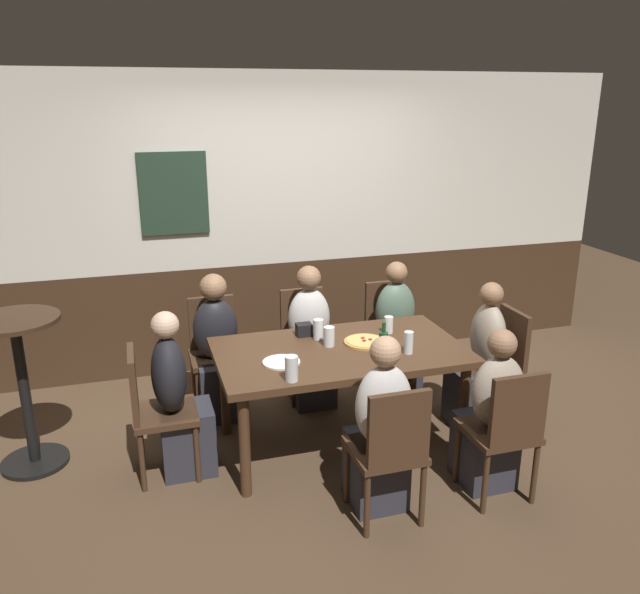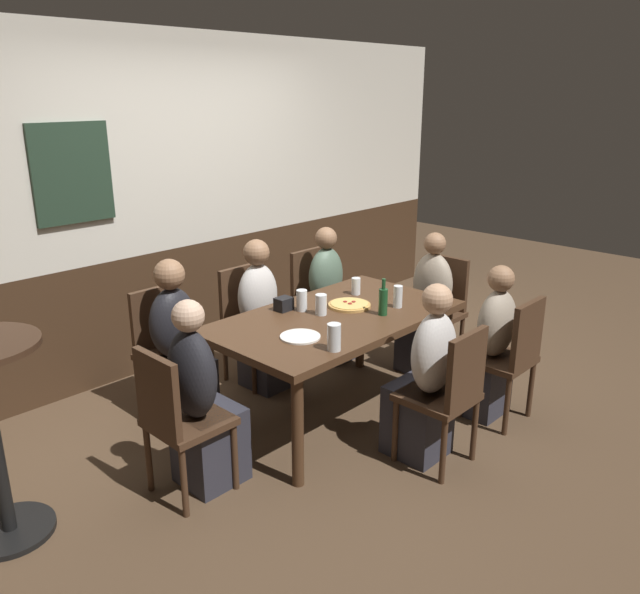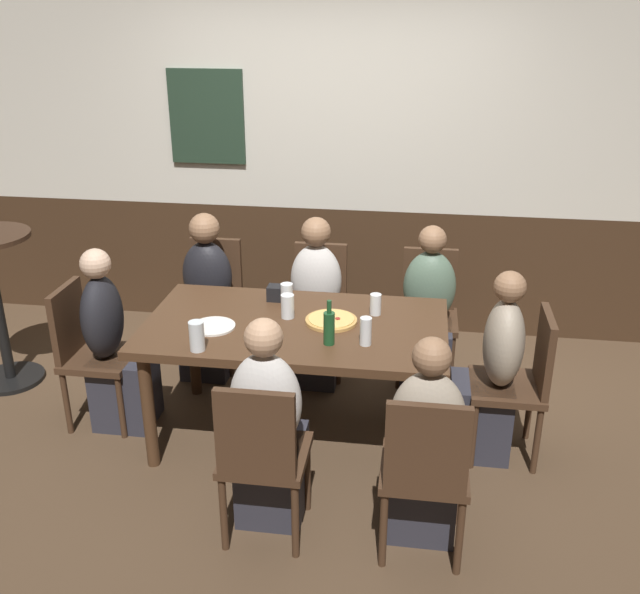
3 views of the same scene
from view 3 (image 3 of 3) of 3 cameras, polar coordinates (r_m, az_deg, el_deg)
The scene contains 26 objects.
ground_plane at distance 4.37m, azimuth -1.86°, elevation -10.95°, with size 12.00×12.00×0.00m, color #4C3826.
wall_back at distance 5.38m, azimuth 1.02°, elevation 10.77°, with size 6.40×0.13×2.60m.
dining_table at distance 4.04m, azimuth -1.98°, elevation -3.12°, with size 1.69×0.96×0.74m.
chair_right_far at distance 4.86m, azimuth 8.61°, elevation -0.83°, with size 0.40×0.40×0.88m.
chair_right_near at distance 3.30m, azimuth 8.39°, elevation -13.30°, with size 0.40×0.40×0.88m.
chair_mid_near at distance 3.37m, azimuth -4.69°, elevation -12.30°, with size 0.40×0.40×0.88m.
chair_head_east at distance 4.10m, azimuth 15.80°, elevation -6.21°, with size 0.40×0.40×0.88m.
chair_left_far at distance 5.06m, azimuth -8.48°, elevation 0.16°, with size 0.40×0.40×0.88m.
chair_head_west at distance 4.49m, azimuth -18.05°, elevation -3.85°, with size 0.40×0.40×0.88m.
chair_mid_far at distance 4.91m, azimuth -0.11°, elevation -0.33°, with size 0.40×0.40×0.88m.
person_right_far at distance 4.73m, azimuth 8.57°, elevation -2.01°, with size 0.34×0.37×1.11m.
person_right_near at distance 3.46m, azimuth 8.38°, elevation -12.33°, with size 0.34×0.37×1.08m.
person_mid_near at distance 3.51m, azimuth -4.08°, elevation -11.17°, with size 0.34×0.37×1.12m.
person_head_east at distance 4.10m, azimuth 13.47°, elevation -6.51°, with size 0.37×0.34×1.11m.
person_left_far at distance 4.93m, azimuth -9.00°, elevation -0.79°, with size 0.34×0.37×1.12m.
person_head_west at distance 4.44m, azimuth -16.10°, elevation -4.35°, with size 0.37×0.34×1.12m.
person_mid_far at distance 4.77m, azimuth -0.40°, elevation -1.33°, with size 0.34×0.37×1.13m.
pizza at distance 4.01m, azimuth 0.90°, elevation -1.87°, with size 0.29×0.29×0.03m.
tumbler_short at distance 4.19m, azimuth -2.66°, elevation 0.03°, with size 0.07×0.07×0.15m.
beer_glass_half at distance 3.73m, azimuth -9.81°, elevation -3.25°, with size 0.08×0.08×0.16m.
pint_glass_pale at distance 3.74m, azimuth 3.67°, elevation -2.85°, with size 0.06×0.06×0.15m.
highball_clear at distance 4.05m, azimuth -2.60°, elevation -0.87°, with size 0.08×0.08×0.14m.
pint_glass_stout at distance 4.11m, azimuth 4.46°, elevation -0.70°, with size 0.07×0.07×0.12m.
beer_bottle_green at distance 3.73m, azimuth 0.73°, elevation -2.42°, with size 0.06×0.06×0.25m.
plate_white_large at distance 4.00m, azimuth -8.53°, elevation -2.33°, with size 0.25×0.25×0.01m, color white.
condiment_caddy at distance 4.30m, azimuth -3.47°, elevation 0.33°, with size 0.11×0.09×0.09m, color black.
Camera 3 is at (0.66, -3.57, 2.43)m, focal length 40.04 mm.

